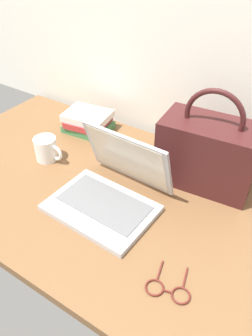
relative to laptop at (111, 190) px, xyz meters
The scene contains 6 objects.
desk 0.10m from the laptop, 30.18° to the left, with size 1.60×0.76×0.03m.
laptop is the anchor object (origin of this frame).
coffee_mug 0.33m from the laptop, 170.00° to the left, with size 0.12×0.08×0.09m.
eyeglasses 0.35m from the laptop, 31.27° to the right, with size 0.12×0.12×0.01m.
handbag 0.33m from the laptop, 51.45° to the left, with size 0.31×0.19×0.33m.
book_stack 0.44m from the laptop, 137.54° to the left, with size 0.20×0.17×0.08m.
Camera 1 is at (0.39, -0.65, 0.75)m, focal length 35.84 mm.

